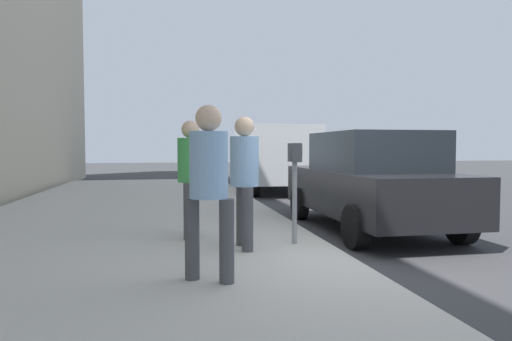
{
  "coord_description": "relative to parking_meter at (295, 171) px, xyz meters",
  "views": [
    {
      "loc": [
        -5.57,
        2.23,
        1.5
      ],
      "look_at": [
        0.81,
        0.99,
        1.17
      ],
      "focal_mm": 31.91,
      "sensor_mm": 36.0,
      "label": 1
    }
  ],
  "objects": [
    {
      "name": "sidewalk_slab",
      "position": [
        -0.55,
        2.51,
        -1.09
      ],
      "size": [
        28.0,
        6.0,
        0.15
      ],
      "primitive_type": "cube",
      "color": "#B7B2A8",
      "rests_on": "ground_plane"
    },
    {
      "name": "pedestrian_at_meter",
      "position": [
        -0.17,
        0.74,
        0.02
      ],
      "size": [
        0.53,
        0.38,
        1.76
      ],
      "rotation": [
        0.0,
        0.0,
        -1.53
      ],
      "color": "#47474C",
      "rests_on": "sidewalk_slab"
    },
    {
      "name": "pedestrian_bystander",
      "position": [
        -1.58,
        1.34,
        0.03
      ],
      "size": [
        0.39,
        0.48,
        1.77
      ],
      "rotation": [
        0.0,
        0.0,
        -0.55
      ],
      "color": "#47474C",
      "rests_on": "sidewalk_slab"
    },
    {
      "name": "parking_meter",
      "position": [
        0.0,
        0.0,
        0.0
      ],
      "size": [
        0.36,
        0.12,
        1.41
      ],
      "color": "gray",
      "rests_on": "sidewalk_slab"
    },
    {
      "name": "ground_plane",
      "position": [
        -0.55,
        -0.49,
        -1.17
      ],
      "size": [
        80.0,
        80.0,
        0.0
      ],
      "primitive_type": "plane",
      "color": "#38383A",
      "rests_on": "ground"
    },
    {
      "name": "parked_sedan_near",
      "position": [
        1.5,
        -1.84,
        -0.27
      ],
      "size": [
        4.41,
        1.98,
        1.77
      ],
      "color": "black",
      "rests_on": "ground_plane"
    },
    {
      "name": "parking_officer",
      "position": [
        0.74,
        1.41,
        0.01
      ],
      "size": [
        0.52,
        0.38,
        1.75
      ],
      "rotation": [
        0.0,
        0.0,
        -1.78
      ],
      "color": "#47474C",
      "rests_on": "sidewalk_slab"
    },
    {
      "name": "parked_van_far",
      "position": [
        9.12,
        -1.84,
        0.09
      ],
      "size": [
        5.23,
        2.19,
        2.18
      ],
      "color": "silver",
      "rests_on": "ground_plane"
    }
  ]
}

